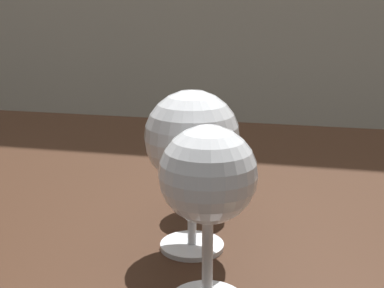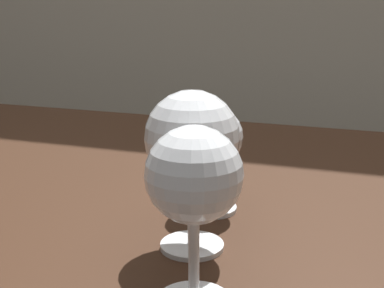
# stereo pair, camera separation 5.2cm
# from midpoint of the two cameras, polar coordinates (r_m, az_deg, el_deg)

# --- Properties ---
(dining_table) EXTENTS (1.49, 0.80, 0.70)m
(dining_table) POSITION_cam_midpoint_polar(r_m,az_deg,el_deg) (0.75, 2.10, -10.79)
(dining_table) COLOR #382114
(dining_table) RESTS_ON ground_plane
(wine_glass_merlot) EXTENTS (0.08, 0.08, 0.15)m
(wine_glass_merlot) POSITION_cam_midpoint_polar(r_m,az_deg,el_deg) (0.42, -1.87, -3.91)
(wine_glass_merlot) COLOR white
(wine_glass_merlot) RESTS_ON dining_table
(wine_glass_port) EXTENTS (0.09, 0.09, 0.16)m
(wine_glass_port) POSITION_cam_midpoint_polar(r_m,az_deg,el_deg) (0.52, -2.87, 0.28)
(wine_glass_port) COLOR white
(wine_glass_port) RESTS_ON dining_table
(wine_glass_amber) EXTENTS (0.07, 0.07, 0.13)m
(wine_glass_amber) POSITION_cam_midpoint_polar(r_m,az_deg,el_deg) (0.63, -1.31, 0.45)
(wine_glass_amber) COLOR white
(wine_glass_amber) RESTS_ON dining_table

